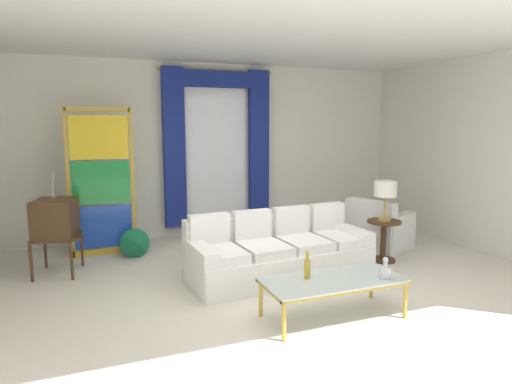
{
  "coord_description": "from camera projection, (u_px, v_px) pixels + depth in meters",
  "views": [
    {
      "loc": [
        -2.06,
        -4.59,
        1.96
      ],
      "look_at": [
        0.06,
        0.9,
        1.05
      ],
      "focal_mm": 30.96,
      "sensor_mm": 36.0,
      "label": 1
    }
  ],
  "objects": [
    {
      "name": "curtained_window",
      "position": [
        218.0,
        137.0,
        7.71
      ],
      "size": [
        2.0,
        0.17,
        2.7
      ],
      "color": "white",
      "rests_on": "ground"
    },
    {
      "name": "round_side_table",
      "position": [
        383.0,
        237.0,
        6.33
      ],
      "size": [
        0.48,
        0.48,
        0.59
      ],
      "color": "#472D19",
      "rests_on": "ground"
    },
    {
      "name": "table_lamp_brass",
      "position": [
        386.0,
        191.0,
        6.23
      ],
      "size": [
        0.32,
        0.32,
        0.57
      ],
      "color": "#B29338",
      "rests_on": "round_side_table"
    },
    {
      "name": "ceiling_slab",
      "position": [
        254.0,
        39.0,
        5.54
      ],
      "size": [
        8.0,
        7.6,
        0.04
      ],
      "primitive_type": "cube",
      "color": "white"
    },
    {
      "name": "vintage_tv",
      "position": [
        55.0,
        220.0,
        5.73
      ],
      "size": [
        0.63,
        0.69,
        1.35
      ],
      "color": "#472D19",
      "rests_on": "ground"
    },
    {
      "name": "ground_plane",
      "position": [
        278.0,
        290.0,
        5.26
      ],
      "size": [
        16.0,
        16.0,
        0.0
      ],
      "primitive_type": "plane",
      "color": "silver"
    },
    {
      "name": "peacock_figurine",
      "position": [
        136.0,
        244.0,
        6.45
      ],
      "size": [
        0.44,
        0.6,
        0.5
      ],
      "color": "beige",
      "rests_on": "ground"
    },
    {
      "name": "wall_right",
      "position": [
        477.0,
        154.0,
        6.89
      ],
      "size": [
        0.12,
        7.0,
        3.0
      ],
      "primitive_type": "cube",
      "color": "white",
      "rests_on": "ground"
    },
    {
      "name": "wall_rear",
      "position": [
        209.0,
        150.0,
        7.86
      ],
      "size": [
        8.0,
        0.12,
        3.0
      ],
      "primitive_type": "cube",
      "color": "white",
      "rests_on": "ground"
    },
    {
      "name": "bottle_blue_decanter",
      "position": [
        307.0,
        267.0,
        4.46
      ],
      "size": [
        0.07,
        0.07,
        0.29
      ],
      "color": "gold",
      "rests_on": "coffee_table"
    },
    {
      "name": "bottle_crystal_tall",
      "position": [
        385.0,
        271.0,
        4.47
      ],
      "size": [
        0.13,
        0.13,
        0.22
      ],
      "color": "silver",
      "rests_on": "coffee_table"
    },
    {
      "name": "stained_glass_divider",
      "position": [
        102.0,
        186.0,
        6.53
      ],
      "size": [
        0.95,
        0.05,
        2.2
      ],
      "color": "gold",
      "rests_on": "ground"
    },
    {
      "name": "coffee_table",
      "position": [
        333.0,
        282.0,
        4.46
      ],
      "size": [
        1.43,
        0.65,
        0.41
      ],
      "color": "silver",
      "rests_on": "ground"
    },
    {
      "name": "armchair_white",
      "position": [
        378.0,
        230.0,
        7.0
      ],
      "size": [
        1.07,
        1.06,
        0.8
      ],
      "color": "white",
      "rests_on": "ground"
    },
    {
      "name": "couch_white_long",
      "position": [
        278.0,
        253.0,
        5.72
      ],
      "size": [
        2.4,
        1.08,
        0.86
      ],
      "color": "white",
      "rests_on": "ground"
    }
  ]
}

